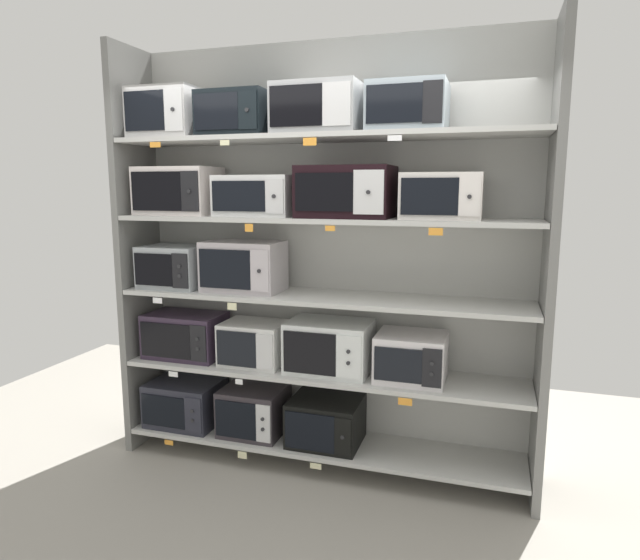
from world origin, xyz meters
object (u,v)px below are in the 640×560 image
(microwave_5, at_px, (329,346))
(microwave_6, at_px, (411,357))
(microwave_2, at_px, (326,421))
(microwave_15, at_px, (319,110))
(microwave_8, at_px, (244,266))
(microwave_3, at_px, (185,335))
(microwave_7, at_px, (176,266))
(microwave_11, at_px, (347,192))
(microwave_13, at_px, (170,114))
(microwave_1, at_px, (254,410))
(microwave_16, at_px, (408,108))
(microwave_9, at_px, (179,191))
(microwave_14, at_px, (239,115))
(microwave_10, at_px, (257,196))
(microwave_0, at_px, (186,402))
(microwave_12, at_px, (442,196))
(microwave_4, at_px, (254,343))

(microwave_5, relative_size, microwave_6, 1.26)
(microwave_2, xyz_separation_m, microwave_15, (-0.05, 0.00, 2.02))
(microwave_5, relative_size, microwave_8, 1.04)
(microwave_3, xyz_separation_m, microwave_7, (-0.05, 0.00, 0.49))
(microwave_6, height_order, microwave_7, microwave_7)
(microwave_3, height_order, microwave_11, microwave_11)
(microwave_8, height_order, microwave_11, microwave_11)
(microwave_3, bearing_deg, microwave_5, -0.00)
(microwave_5, xyz_separation_m, microwave_13, (-1.11, 0.00, 1.51))
(microwave_1, relative_size, microwave_6, 0.99)
(microwave_11, relative_size, microwave_16, 1.27)
(microwave_9, bearing_deg, microwave_14, 0.01)
(microwave_10, xyz_separation_m, microwave_14, (-0.11, -0.00, 0.51))
(microwave_2, relative_size, microwave_6, 1.10)
(microwave_15, bearing_deg, microwave_1, -179.98)
(microwave_7, bearing_deg, microwave_0, 0.25)
(microwave_5, xyz_separation_m, microwave_9, (-1.08, 0.00, 1.00))
(microwave_2, distance_m, microwave_16, 2.07)
(microwave_0, relative_size, microwave_11, 0.87)
(microwave_1, relative_size, microwave_12, 0.91)
(microwave_3, height_order, microwave_12, microwave_12)
(microwave_15, bearing_deg, microwave_2, -0.32)
(microwave_0, relative_size, microwave_10, 0.97)
(microwave_4, xyz_separation_m, microwave_12, (1.22, 0.00, 1.00))
(microwave_8, bearing_deg, microwave_7, 180.00)
(microwave_13, relative_size, microwave_14, 1.00)
(microwave_6, distance_m, microwave_8, 1.25)
(microwave_7, xyz_separation_m, microwave_12, (1.81, -0.00, 0.49))
(microwave_12, xyz_separation_m, microwave_15, (-0.76, 0.00, 0.52))
(microwave_10, distance_m, microwave_16, 1.10)
(microwave_8, bearing_deg, microwave_4, -0.17)
(microwave_9, xyz_separation_m, microwave_16, (1.55, 0.00, 0.48))
(microwave_7, bearing_deg, microwave_6, 0.01)
(microwave_2, relative_size, microwave_13, 1.05)
(microwave_1, relative_size, microwave_13, 0.94)
(microwave_9, relative_size, microwave_16, 1.17)
(microwave_8, distance_m, microwave_14, 0.98)
(microwave_1, relative_size, microwave_10, 0.82)
(microwave_14, bearing_deg, microwave_12, 0.00)
(microwave_2, relative_size, microwave_16, 1.04)
(microwave_16, bearing_deg, microwave_7, -180.00)
(microwave_0, height_order, microwave_16, microwave_16)
(microwave_8, xyz_separation_m, microwave_15, (0.53, 0.00, 0.99))
(microwave_15, bearing_deg, microwave_7, 180.00)
(microwave_1, height_order, microwave_10, microwave_10)
(microwave_12, bearing_deg, microwave_5, -179.99)
(microwave_4, distance_m, microwave_9, 1.16)
(microwave_3, distance_m, microwave_10, 1.14)
(microwave_8, height_order, microwave_14, microwave_14)
(microwave_6, xyz_separation_m, microwave_7, (-1.66, -0.00, 0.50))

